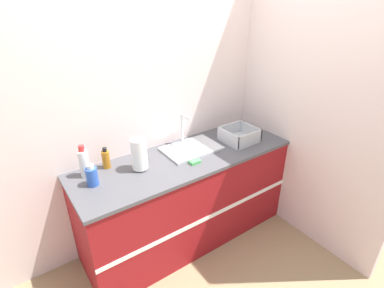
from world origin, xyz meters
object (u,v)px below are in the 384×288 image
at_px(dish_rack, 239,136).
at_px(bottle_blue, 92,176).
at_px(sink, 191,147).
at_px(paper_towel_roll, 139,154).
at_px(bottle_amber, 106,159).
at_px(bottle_white_spray, 84,163).

distance_m(dish_rack, bottle_blue, 1.38).
bearing_deg(sink, paper_towel_roll, -175.13).
height_order(paper_towel_roll, bottle_blue, paper_towel_roll).
bearing_deg(dish_rack, bottle_amber, 168.07).
height_order(bottle_white_spray, bottle_blue, bottle_white_spray).
height_order(sink, bottle_blue, sink).
distance_m(dish_rack, bottle_amber, 1.23).
xyz_separation_m(sink, bottle_blue, (-0.91, -0.04, 0.05)).
relative_size(paper_towel_roll, bottle_blue, 1.56).
relative_size(sink, paper_towel_roll, 1.89).
bearing_deg(bottle_white_spray, paper_towel_roll, -21.35).
relative_size(sink, bottle_amber, 2.82).
bearing_deg(paper_towel_roll, sink, 4.87).
xyz_separation_m(bottle_white_spray, bottle_blue, (0.00, -0.15, -0.04)).
distance_m(bottle_amber, bottle_white_spray, 0.18).
distance_m(paper_towel_roll, dish_rack, 1.00).
distance_m(paper_towel_roll, bottle_blue, 0.39).
xyz_separation_m(bottle_amber, bottle_blue, (-0.17, -0.18, -0.00)).
xyz_separation_m(paper_towel_roll, bottle_white_spray, (-0.39, 0.15, -0.02)).
height_order(bottle_amber, bottle_blue, bottle_amber).
xyz_separation_m(bottle_amber, bottle_white_spray, (-0.18, -0.03, 0.04)).
bearing_deg(bottle_amber, paper_towel_roll, -39.97).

